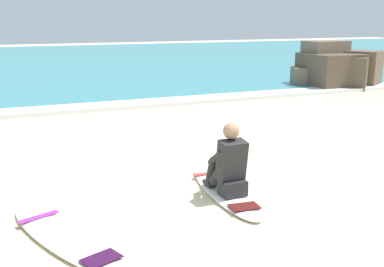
# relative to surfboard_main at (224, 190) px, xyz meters

# --- Properties ---
(ground_plane) EXTENTS (80.00, 80.00, 0.00)m
(ground_plane) POSITION_rel_surfboard_main_xyz_m (0.08, -0.64, -0.04)
(ground_plane) COLOR beige
(sea) EXTENTS (80.00, 28.00, 0.10)m
(sea) POSITION_rel_surfboard_main_xyz_m (0.08, 20.35, 0.01)
(sea) COLOR teal
(sea) RESTS_ON ground
(breaking_foam) EXTENTS (80.00, 0.90, 0.11)m
(breaking_foam) POSITION_rel_surfboard_main_xyz_m (0.08, 6.65, 0.02)
(breaking_foam) COLOR white
(breaking_foam) RESTS_ON ground
(surfboard_main) EXTENTS (0.75, 2.23, 0.08)m
(surfboard_main) POSITION_rel_surfboard_main_xyz_m (0.00, 0.00, 0.00)
(surfboard_main) COLOR white
(surfboard_main) RESTS_ON ground
(surfer_seated) EXTENTS (0.37, 0.70, 0.95)m
(surfer_seated) POSITION_rel_surfboard_main_xyz_m (-0.03, -0.18, 0.40)
(surfer_seated) COLOR #232326
(surfer_seated) RESTS_ON surfboard_main
(surfboard_spare_near) EXTENTS (1.25, 2.26, 0.08)m
(surfboard_spare_near) POSITION_rel_surfboard_main_xyz_m (-2.21, -0.61, -0.00)
(surfboard_spare_near) COLOR #EFE5C6
(surfboard_spare_near) RESTS_ON ground
(rock_outcrop_distant) EXTENTS (3.16, 2.35, 1.54)m
(rock_outcrop_distant) POSITION_rel_surfboard_main_xyz_m (8.05, 7.49, 0.57)
(rock_outcrop_distant) COLOR #756656
(rock_outcrop_distant) RESTS_ON ground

